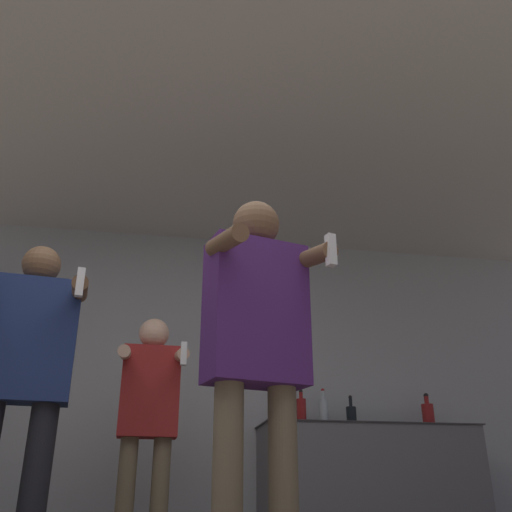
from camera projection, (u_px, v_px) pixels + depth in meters
The scene contains 10 objects.
wall_back at pixel (149, 382), 4.55m from camera, with size 7.00×0.06×2.55m.
ceiling_slab at pixel (163, 142), 3.75m from camera, with size 7.00×3.35×0.05m.
counter at pixel (371, 491), 4.22m from camera, with size 1.66×0.58×0.93m.
bottle_red_label at pixel (324, 411), 4.44m from camera, with size 0.07×0.07×0.29m.
bottle_amber_bourbon at pixel (351, 415), 4.47m from camera, with size 0.08×0.08×0.24m.
bottle_green_wine at pixel (301, 411), 4.41m from camera, with size 0.08×0.08×0.27m.
bottle_brown_liquor at pixel (428, 415), 4.58m from camera, with size 0.09×0.09×0.27m.
person_woman_foreground at pixel (257, 342), 2.40m from camera, with size 0.55×0.51×1.68m.
person_man_side at pixel (24, 373), 2.84m from camera, with size 0.56×0.57×1.68m.
person_spectator_back at pixel (149, 410), 3.64m from camera, with size 0.44×0.50×1.54m.
Camera 1 is at (0.06, -1.79, 0.41)m, focal length 40.00 mm.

